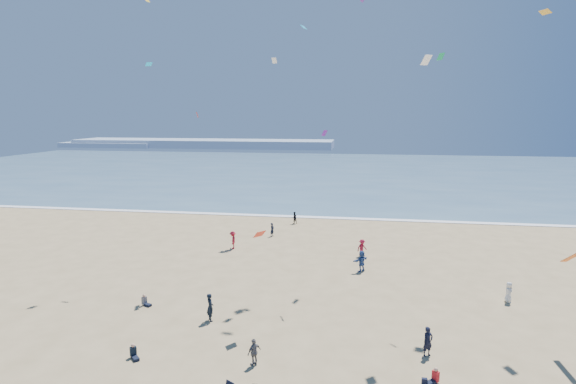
# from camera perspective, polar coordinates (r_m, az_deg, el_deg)

# --- Properties ---
(ocean) EXTENTS (220.00, 100.00, 0.06)m
(ocean) POSITION_cam_1_polar(r_m,az_deg,el_deg) (109.86, 6.05, 2.60)
(ocean) COLOR #476B84
(ocean) RESTS_ON ground
(surf_line) EXTENTS (220.00, 1.20, 0.08)m
(surf_line) POSITION_cam_1_polar(r_m,az_deg,el_deg) (60.68, 3.58, -3.23)
(surf_line) COLOR white
(surf_line) RESTS_ON ground
(headland_far) EXTENTS (110.00, 20.00, 3.20)m
(headland_far) POSITION_cam_1_polar(r_m,az_deg,el_deg) (195.55, -10.68, 6.08)
(headland_far) COLOR #7A8EA8
(headland_far) RESTS_ON ground
(headland_near) EXTENTS (40.00, 14.00, 2.00)m
(headland_near) POSITION_cam_1_polar(r_m,az_deg,el_deg) (208.03, -21.63, 5.61)
(headland_near) COLOR #7A8EA8
(headland_near) RESTS_ON ground
(standing_flyers) EXTENTS (25.53, 52.37, 1.91)m
(standing_flyers) POSITION_cam_1_polar(r_m,az_deg,el_deg) (30.67, 5.51, -14.99)
(standing_flyers) COLOR black
(standing_flyers) RESTS_ON ground
(navy_bag) EXTENTS (0.28, 0.18, 0.34)m
(navy_bag) POSITION_cam_1_polar(r_m,az_deg,el_deg) (26.01, 16.94, -22.02)
(navy_bag) COLOR black
(navy_bag) RESTS_ON ground
(kites_aloft) EXTENTS (31.61, 46.37, 26.52)m
(kites_aloft) POSITION_cam_1_polar(r_m,az_deg,el_deg) (28.40, 18.30, 10.01)
(kites_aloft) COLOR red
(kites_aloft) RESTS_ON ground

